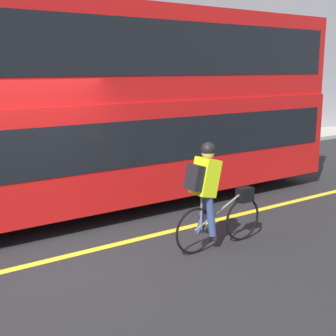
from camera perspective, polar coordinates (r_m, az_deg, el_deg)
The scene contains 4 objects.
ground_plane at distance 6.91m, azimuth -13.80°, elevation -10.94°, with size 80.00×80.00×0.00m, color #232326.
road_center_line at distance 6.94m, azimuth -13.93°, elevation -10.79°, with size 50.00×0.14×0.01m, color yellow.
bus at distance 9.09m, azimuth -6.23°, elevation 8.32°, with size 9.28×2.46×3.75m.
cyclist_on_bike at distance 6.89m, azimuth 5.34°, elevation -2.97°, with size 1.65×0.32×1.63m.
Camera 1 is at (-2.23, -5.97, 2.66)m, focal length 50.00 mm.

